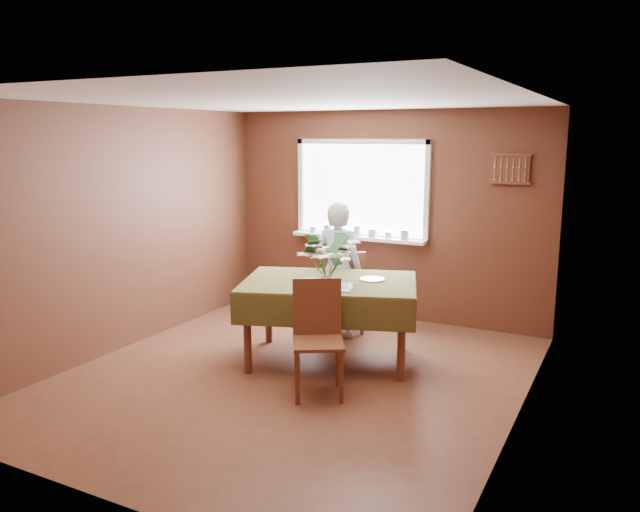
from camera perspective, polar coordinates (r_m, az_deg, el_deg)
The scene contains 15 objects.
floor at distance 5.89m, azimuth -2.50°, elevation -11.00°, with size 4.50×4.50×0.00m, color brown.
ceiling at distance 5.47m, azimuth -2.72°, elevation 14.07°, with size 4.50×4.50×0.00m, color white.
wall_back at distance 7.56m, azimuth 5.93°, elevation 3.67°, with size 4.00×4.00×0.00m, color brown.
wall_front at distance 3.81m, azimuth -19.74°, elevation -4.18°, with size 4.00×4.00×0.00m, color brown.
wall_left at distance 6.76m, azimuth -17.49°, elevation 2.36°, with size 4.50×4.50×0.00m, color brown.
wall_right at distance 4.89m, azimuth 18.20°, elevation -0.84°, with size 4.50×4.50×0.00m, color brown.
window_assembly at distance 7.61m, azimuth 3.70°, elevation 4.47°, with size 1.72×0.20×1.22m.
spoon_rack at distance 7.08m, azimuth 17.01°, elevation 7.64°, with size 0.44×0.05×0.33m.
dining_table at distance 6.10m, azimuth 0.85°, elevation -3.18°, with size 1.95×1.63×0.82m.
chair_far at distance 7.01m, azimuth 2.41°, elevation -2.94°, with size 0.55×0.55×0.95m.
chair_near at distance 5.40m, azimuth -0.21°, elevation -6.99°, with size 0.58×0.58×0.99m.
seated_woman at distance 6.83m, azimuth 1.66°, elevation -1.29°, with size 0.55×0.36×1.50m, color white.
flower_bouquet at distance 5.73m, azimuth 0.66°, elevation -0.15°, with size 0.51×0.51×0.44m.
side_plate at distance 6.13m, azimuth 4.79°, elevation -2.13°, with size 0.25×0.25×0.01m, color white.
table_knife at distance 5.86m, azimuth 2.75°, elevation -2.69°, with size 0.02×0.22×0.00m, color silver.
Camera 1 is at (2.73, -4.74, 2.20)m, focal length 35.00 mm.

